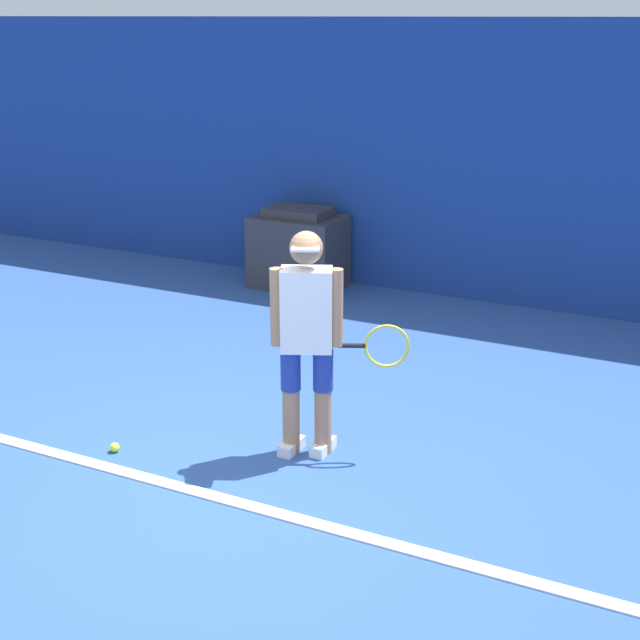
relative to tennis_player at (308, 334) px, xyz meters
name	(u,v)px	position (x,y,z in m)	size (l,w,h in m)	color
ground_plane	(226,489)	(-0.25, -0.69, -0.87)	(24.00, 24.00, 0.00)	#2D5193
back_wall	(461,163)	(-0.25, 3.95, 0.56)	(24.00, 0.10, 2.87)	navy
court_baseline	(215,497)	(-0.25, -0.82, -0.86)	(21.60, 0.10, 0.01)	white
tennis_player	(308,334)	(0.00, 0.00, 0.00)	(0.86, 0.48, 1.57)	#A37556
tennis_ball	(115,447)	(-1.21, -0.61, -0.84)	(0.07, 0.07, 0.07)	#D1E533
covered_chair	(299,250)	(-1.93, 3.51, -0.45)	(0.98, 0.67, 0.90)	#333338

